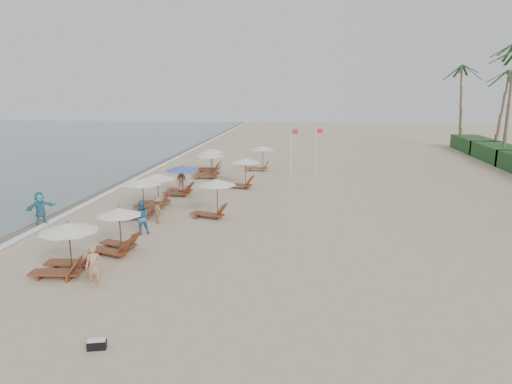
# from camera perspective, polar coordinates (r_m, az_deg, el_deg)

# --- Properties ---
(ground) EXTENTS (160.00, 160.00, 0.00)m
(ground) POSITION_cam_1_polar(r_m,az_deg,el_deg) (21.55, -1.97, -7.14)
(ground) COLOR tan
(ground) RESTS_ON ground
(wet_sand_band) EXTENTS (3.20, 140.00, 0.01)m
(wet_sand_band) POSITION_cam_1_polar(r_m,az_deg,el_deg) (34.66, -20.10, -0.25)
(wet_sand_band) COLOR #6B5E4C
(wet_sand_band) RESTS_ON ground
(foam_line) EXTENTS (0.50, 140.00, 0.02)m
(foam_line) POSITION_cam_1_polar(r_m,az_deg,el_deg) (34.09, -18.15, -0.30)
(foam_line) COLOR white
(foam_line) RESTS_ON ground
(lounger_station_0) EXTENTS (2.65, 2.34, 2.13)m
(lounger_station_0) POSITION_cam_1_polar(r_m,az_deg,el_deg) (20.06, -22.45, -6.36)
(lounger_station_0) COLOR brown
(lounger_station_0) RESTS_ON ground
(lounger_station_1) EXTENTS (2.38, 2.19, 2.11)m
(lounger_station_1) POSITION_cam_1_polar(r_m,az_deg,el_deg) (21.83, -16.86, -4.52)
(lounger_station_1) COLOR brown
(lounger_station_1) RESTS_ON ground
(lounger_station_2) EXTENTS (2.48, 2.20, 2.32)m
(lounger_station_2) POSITION_cam_1_polar(r_m,az_deg,el_deg) (27.24, -14.08, -0.62)
(lounger_station_2) COLOR brown
(lounger_station_2) RESTS_ON ground
(lounger_station_3) EXTENTS (2.56, 2.31, 2.15)m
(lounger_station_3) POSITION_cam_1_polar(r_m,az_deg,el_deg) (29.44, -12.38, 0.14)
(lounger_station_3) COLOR brown
(lounger_station_3) RESTS_ON ground
(lounger_station_4) EXTENTS (2.58, 2.40, 2.09)m
(lounger_station_4) POSITION_cam_1_polar(r_m,az_deg,el_deg) (32.52, -9.35, 1.64)
(lounger_station_4) COLOR brown
(lounger_station_4) RESTS_ON ground
(lounger_station_5) EXTENTS (2.74, 2.46, 2.13)m
(lounger_station_5) POSITION_cam_1_polar(r_m,az_deg,el_deg) (38.56, -5.87, 3.40)
(lounger_station_5) COLOR brown
(lounger_station_5) RESTS_ON ground
(lounger_station_6) EXTENTS (2.50, 2.22, 2.10)m
(lounger_station_6) POSITION_cam_1_polar(r_m,az_deg,el_deg) (41.17, -5.70, 3.93)
(lounger_station_6) COLOR brown
(lounger_station_6) RESTS_ON ground
(inland_station_0) EXTENTS (2.70, 2.24, 2.22)m
(inland_station_0) POSITION_cam_1_polar(r_m,az_deg,el_deg) (26.55, -5.30, -0.25)
(inland_station_0) COLOR brown
(inland_station_0) RESTS_ON ground
(inland_station_1) EXTENTS (2.86, 2.24, 2.22)m
(inland_station_1) POSITION_cam_1_polar(r_m,az_deg,el_deg) (34.38, -1.76, 2.61)
(inland_station_1) COLOR brown
(inland_station_1) RESTS_ON ground
(inland_station_2) EXTENTS (2.68, 2.24, 2.22)m
(inland_station_2) POSITION_cam_1_polar(r_m,az_deg,el_deg) (41.68, 0.54, 4.52)
(inland_station_2) COLOR brown
(inland_station_2) RESTS_ON ground
(beachgoer_near) EXTENTS (0.67, 0.49, 1.70)m
(beachgoer_near) POSITION_cam_1_polar(r_m,az_deg,el_deg) (18.35, -19.33, -8.67)
(beachgoer_near) COLOR tan
(beachgoer_near) RESTS_ON ground
(beachgoer_mid_a) EXTENTS (1.05, 0.97, 1.73)m
(beachgoer_mid_a) POSITION_cam_1_polar(r_m,az_deg,el_deg) (24.29, -13.97, -3.08)
(beachgoer_mid_a) COLOR teal
(beachgoer_mid_a) RESTS_ON ground
(beachgoer_mid_b) EXTENTS (1.09, 1.07, 1.50)m
(beachgoer_mid_b) POSITION_cam_1_polar(r_m,az_deg,el_deg) (25.99, -11.92, -2.20)
(beachgoer_mid_b) COLOR #885D45
(beachgoer_mid_b) RESTS_ON ground
(beachgoer_far_b) EXTENTS (0.99, 0.97, 1.73)m
(beachgoer_far_b) POSITION_cam_1_polar(r_m,az_deg,el_deg) (33.29, -9.17, 1.37)
(beachgoer_far_b) COLOR #A9765B
(beachgoer_far_b) RESTS_ON ground
(waterline_walker) EXTENTS (1.37, 1.69, 1.81)m
(waterline_walker) POSITION_cam_1_polar(r_m,az_deg,el_deg) (27.88, -25.00, -1.80)
(waterline_walker) COLOR teal
(waterline_walker) RESTS_ON ground
(duffel_bag) EXTENTS (0.58, 0.39, 0.29)m
(duffel_bag) POSITION_cam_1_polar(r_m,az_deg,el_deg) (14.68, -18.99, -17.27)
(duffel_bag) COLOR black
(duffel_bag) RESTS_ON ground
(flag_pole_near) EXTENTS (0.59, 0.08, 4.13)m
(flag_pole_near) POSITION_cam_1_polar(r_m,az_deg,el_deg) (39.33, 4.39, 5.35)
(flag_pole_near) COLOR silver
(flag_pole_near) RESTS_ON ground
(flag_pole_far) EXTENTS (0.60, 0.08, 4.06)m
(flag_pole_far) POSITION_cam_1_polar(r_m,az_deg,el_deg) (40.90, 7.43, 5.51)
(flag_pole_far) COLOR silver
(flag_pole_far) RESTS_ON ground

